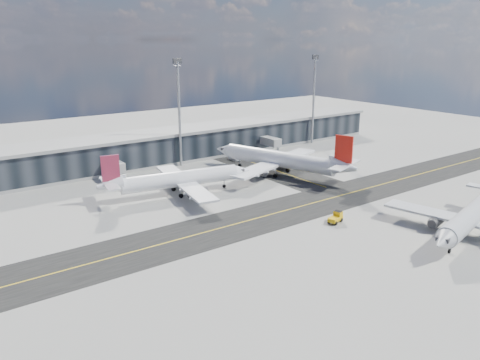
{
  "coord_description": "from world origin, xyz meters",
  "views": [
    {
      "loc": [
        -60.09,
        -63.37,
        33.53
      ],
      "look_at": [
        -4.66,
        13.56,
        5.0
      ],
      "focal_mm": 35.0,
      "sensor_mm": 36.0,
      "label": 1
    }
  ],
  "objects": [
    {
      "name": "taxiway_lanes",
      "position": [
        3.91,
        10.74,
        0.01
      ],
      "size": [
        180.0,
        63.0,
        0.03
      ],
      "color": "black",
      "rests_on": "ground"
    },
    {
      "name": "ground",
      "position": [
        0.0,
        0.0,
        0.0
      ],
      "size": [
        300.0,
        300.0,
        0.0
      ],
      "primitive_type": "plane",
      "color": "gray",
      "rests_on": "ground"
    },
    {
      "name": "floodlight_masts",
      "position": [
        0.0,
        48.0,
        15.61
      ],
      "size": [
        102.5,
        0.7,
        28.9
      ],
      "color": "gray",
      "rests_on": "ground"
    },
    {
      "name": "airliner_af",
      "position": [
        -12.72,
        26.11,
        3.5
      ],
      "size": [
        35.73,
        30.62,
        10.61
      ],
      "rotation": [
        0.0,
        0.0,
        -1.75
      ],
      "color": "white",
      "rests_on": "ground"
    },
    {
      "name": "baggage_tug",
      "position": [
        3.55,
        -6.49,
        1.04
      ],
      "size": [
        3.6,
        2.41,
        2.07
      ],
      "rotation": [
        0.0,
        0.0,
        -1.32
      ],
      "color": "#DDAA0B",
      "rests_on": "ground"
    },
    {
      "name": "terminal_concourse",
      "position": [
        0.04,
        54.93,
        4.09
      ],
      "size": [
        152.0,
        19.8,
        8.8
      ],
      "color": "black",
      "rests_on": "ground"
    },
    {
      "name": "service_van",
      "position": [
        15.36,
        44.0,
        0.65
      ],
      "size": [
        2.44,
        4.82,
        1.31
      ],
      "primitive_type": "imported",
      "rotation": [
        0.0,
        0.0,
        -0.06
      ],
      "color": "white",
      "rests_on": "ground"
    },
    {
      "name": "airliner_redtail",
      "position": [
        16.34,
        24.78,
        4.05
      ],
      "size": [
        34.89,
        40.43,
        12.28
      ],
      "rotation": [
        0.0,
        0.0,
        0.32
      ],
      "color": "white",
      "rests_on": "ground"
    },
    {
      "name": "airliner_near",
      "position": [
        19.42,
        -24.26,
        3.48
      ],
      "size": [
        35.33,
        30.35,
        10.54
      ],
      "rotation": [
        0.0,
        0.0,
        1.8
      ],
      "color": "#BABCBE",
      "rests_on": "ground"
    }
  ]
}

